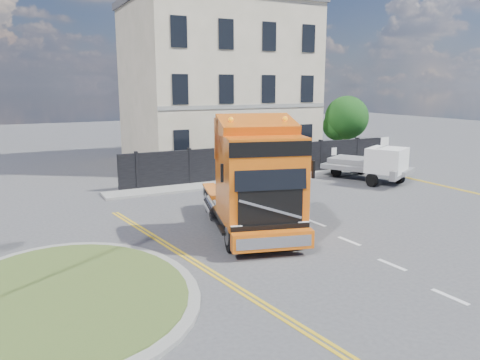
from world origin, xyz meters
TOP-DOWN VIEW (x-y plane):
  - ground at (0.00, 0.00)m, footprint 120.00×120.00m
  - traffic_island at (-7.00, -3.00)m, footprint 6.80×6.80m
  - hoarding_fence at (6.55, 9.00)m, footprint 18.80×0.25m
  - georgian_building at (6.00, 16.50)m, footprint 12.30×10.30m
  - tree at (14.38, 12.10)m, footprint 3.20×3.20m
  - pavement_far at (6.00, 8.10)m, footprint 20.00×1.60m
  - truck at (-0.06, -0.65)m, footprint 4.46×7.71m
  - flatbed_pickup at (10.87, 4.59)m, footprint 4.16×5.60m

SIDE VIEW (x-z plane):
  - ground at x=0.00m, z-range 0.00..0.00m
  - pavement_far at x=6.00m, z-range 0.00..0.12m
  - traffic_island at x=-7.00m, z-range 0.00..0.16m
  - hoarding_fence at x=6.55m, z-range 0.00..2.00m
  - flatbed_pickup at x=10.87m, z-range 0.08..2.19m
  - truck at x=-0.06m, z-range -0.23..4.13m
  - tree at x=14.38m, z-range 0.65..5.45m
  - georgian_building at x=6.00m, z-range -0.63..12.17m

